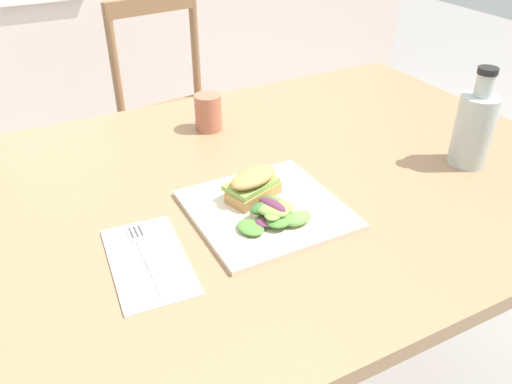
% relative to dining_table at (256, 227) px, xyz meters
% --- Properties ---
extents(dining_table, '(1.38, 0.93, 0.74)m').
position_rel_dining_table_xyz_m(dining_table, '(0.00, 0.00, 0.00)').
color(dining_table, '#997551').
rests_on(dining_table, ground).
extents(chair_wooden_far, '(0.45, 0.45, 0.87)m').
position_rel_dining_table_xyz_m(chair_wooden_far, '(0.18, 1.00, -0.18)').
color(chair_wooden_far, '#8E6642').
rests_on(chair_wooden_far, ground).
extents(plate_lunch, '(0.26, 0.26, 0.01)m').
position_rel_dining_table_xyz_m(plate_lunch, '(-0.03, -0.11, 0.12)').
color(plate_lunch, beige).
rests_on(plate_lunch, dining_table).
extents(sandwich_half_front, '(0.11, 0.09, 0.06)m').
position_rel_dining_table_xyz_m(sandwich_half_front, '(-0.04, -0.07, 0.15)').
color(sandwich_half_front, tan).
rests_on(sandwich_half_front, plate_lunch).
extents(salad_mixed_greens, '(0.13, 0.12, 0.04)m').
position_rel_dining_table_xyz_m(salad_mixed_greens, '(-0.04, -0.15, 0.14)').
color(salad_mixed_greens, '#518438').
rests_on(salad_mixed_greens, plate_lunch).
extents(napkin_folded, '(0.13, 0.22, 0.00)m').
position_rel_dining_table_xyz_m(napkin_folded, '(-0.27, -0.14, 0.12)').
color(napkin_folded, silver).
rests_on(napkin_folded, dining_table).
extents(fork_on_napkin, '(0.03, 0.19, 0.00)m').
position_rel_dining_table_xyz_m(fork_on_napkin, '(-0.27, -0.12, 0.12)').
color(fork_on_napkin, silver).
rests_on(fork_on_napkin, napkin_folded).
extents(bottle_cold_brew, '(0.08, 0.08, 0.21)m').
position_rel_dining_table_xyz_m(bottle_cold_brew, '(0.43, -0.14, 0.19)').
color(bottle_cold_brew, black).
rests_on(bottle_cold_brew, dining_table).
extents(cup_extra_side, '(0.06, 0.06, 0.09)m').
position_rel_dining_table_xyz_m(cup_extra_side, '(0.01, 0.26, 0.16)').
color(cup_extra_side, '#B2664C').
rests_on(cup_extra_side, dining_table).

